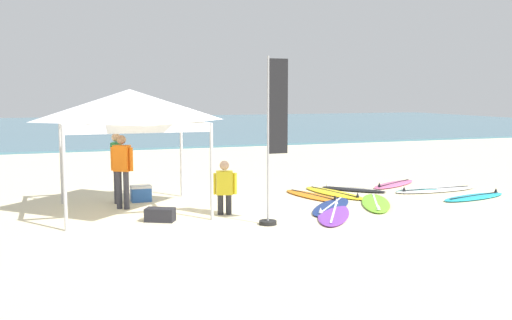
% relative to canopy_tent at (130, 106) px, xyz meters
% --- Properties ---
extents(ground_plane, '(80.00, 80.00, 0.00)m').
position_rel_canopy_tent_xyz_m(ground_plane, '(2.40, -0.82, -2.39)').
color(ground_plane, beige).
extents(sea, '(80.00, 36.00, 0.10)m').
position_rel_canopy_tent_xyz_m(sea, '(2.40, 31.88, -2.34)').
color(sea, teal).
rests_on(sea, ground).
extents(canopy_tent, '(3.05, 3.05, 2.75)m').
position_rel_canopy_tent_xyz_m(canopy_tent, '(0.00, 0.00, 0.00)').
color(canopy_tent, '#B7B7BC').
rests_on(canopy_tent, ground).
extents(surfboard_teal, '(1.96, 0.73, 0.19)m').
position_rel_canopy_tent_xyz_m(surfboard_teal, '(7.92, -0.08, -2.35)').
color(surfboard_teal, '#19847F').
rests_on(surfboard_teal, ground).
extents(surfboard_orange, '(1.05, 2.19, 0.19)m').
position_rel_canopy_tent_xyz_m(surfboard_orange, '(4.61, 0.21, -2.35)').
color(surfboard_orange, orange).
rests_on(surfboard_orange, ground).
extents(surfboard_purple, '(1.83, 2.47, 0.19)m').
position_rel_canopy_tent_xyz_m(surfboard_purple, '(4.10, -1.94, -2.35)').
color(surfboard_purple, purple).
rests_on(surfboard_purple, ground).
extents(surfboard_pink, '(2.11, 1.52, 0.19)m').
position_rel_canopy_tent_xyz_m(surfboard_pink, '(7.63, 1.16, -2.35)').
color(surfboard_pink, pink).
rests_on(surfboard_pink, ground).
extents(surfboard_lime, '(1.71, 2.46, 0.19)m').
position_rel_canopy_tent_xyz_m(surfboard_lime, '(5.63, -1.15, -2.35)').
color(surfboard_lime, '#7AD12D').
rests_on(surfboard_lime, ground).
extents(surfboard_cyan, '(2.23, 1.05, 0.19)m').
position_rel_canopy_tent_xyz_m(surfboard_cyan, '(8.42, -1.30, -2.35)').
color(surfboard_cyan, '#23B2CC').
rests_on(surfboard_cyan, ground).
extents(surfboard_black, '(1.59, 1.69, 0.19)m').
position_rel_canopy_tent_xyz_m(surfboard_black, '(6.06, 0.75, -2.35)').
color(surfboard_black, black).
rests_on(surfboard_black, ground).
extents(surfboard_yellow, '(1.08, 2.35, 0.19)m').
position_rel_canopy_tent_xyz_m(surfboard_yellow, '(5.32, 0.42, -2.35)').
color(surfboard_yellow, yellow).
rests_on(surfboard_yellow, ground).
extents(surfboard_navy, '(2.02, 2.20, 0.19)m').
position_rel_canopy_tent_xyz_m(surfboard_navy, '(4.42, -1.18, -2.35)').
color(surfboard_navy, navy).
rests_on(surfboard_navy, ground).
extents(surfboard_white, '(2.58, 0.78, 0.19)m').
position_rel_canopy_tent_xyz_m(surfboard_white, '(8.18, -0.05, -2.35)').
color(surfboard_white, white).
rests_on(surfboard_white, ground).
extents(person_orange, '(0.47, 0.38, 1.71)m').
position_rel_canopy_tent_xyz_m(person_orange, '(-0.17, 0.34, -1.40)').
color(person_orange, '#383842').
rests_on(person_orange, ground).
extents(person_green, '(0.31, 0.53, 1.71)m').
position_rel_canopy_tent_xyz_m(person_green, '(-0.21, 1.11, -1.40)').
color(person_green, '#383842').
rests_on(person_green, ground).
extents(person_yellow, '(0.54, 0.30, 1.20)m').
position_rel_canopy_tent_xyz_m(person_yellow, '(1.87, -1.05, -1.73)').
color(person_yellow, '#2D2D33').
rests_on(person_yellow, ground).
extents(banner_flag, '(0.60, 0.36, 3.40)m').
position_rel_canopy_tent_xyz_m(banner_flag, '(2.54, -2.28, -0.81)').
color(banner_flag, '#99999E').
rests_on(banner_flag, ground).
extents(gear_bag_near_tent, '(0.68, 0.56, 0.28)m').
position_rel_canopy_tent_xyz_m(gear_bag_near_tent, '(0.40, -1.25, -2.25)').
color(gear_bag_near_tent, '#232328').
rests_on(gear_bag_near_tent, ground).
extents(cooler_box, '(0.50, 0.36, 0.39)m').
position_rel_canopy_tent_xyz_m(cooler_box, '(0.36, 1.12, -2.19)').
color(cooler_box, '#2D60B7').
rests_on(cooler_box, ground).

